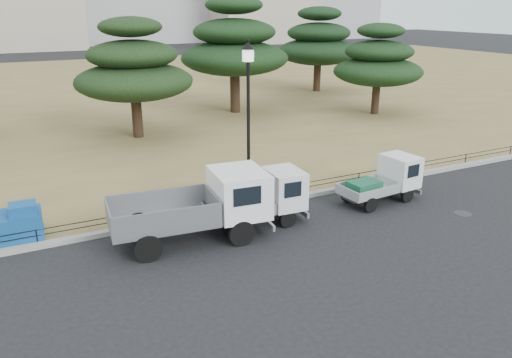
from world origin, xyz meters
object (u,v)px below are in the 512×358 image
truck_large (200,204)px  street_lamp (248,97)px  truck_kei_rear (384,180)px  truck_kei_front (262,199)px  tarp_pile (14,224)px

truck_large → street_lamp: bearing=41.4°
truck_kei_rear → street_lamp: street_lamp is taller
truck_kei_front → truck_kei_rear: truck_kei_front is taller
truck_kei_rear → street_lamp: 5.92m
truck_kei_rear → tarp_pile: bearing=164.5°
truck_large → truck_kei_front: 2.29m
truck_large → street_lamp: street_lamp is taller
truck_kei_rear → tarp_pile: size_ratio=1.85×
truck_kei_rear → street_lamp: (-4.67, 1.85, 3.14)m
truck_large → tarp_pile: (-5.15, 2.34, -0.56)m
truck_large → truck_kei_rear: size_ratio=1.54×
street_lamp → tarp_pile: bearing=176.5°
truck_kei_rear → tarp_pile: truck_kei_rear is taller
truck_kei_front → street_lamp: size_ratio=0.60×
tarp_pile → street_lamp: bearing=-3.5°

